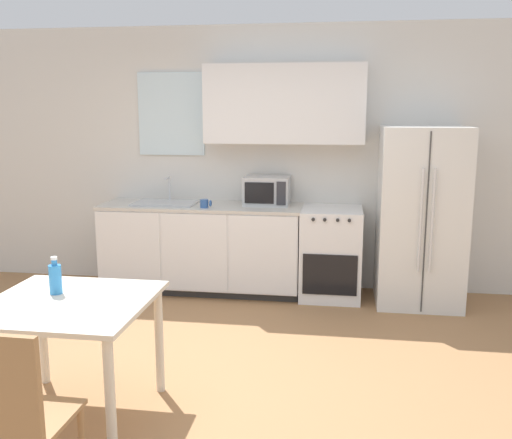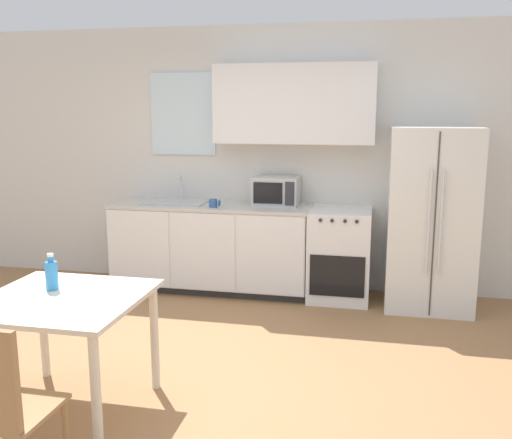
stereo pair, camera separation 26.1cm
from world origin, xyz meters
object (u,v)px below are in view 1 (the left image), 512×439
object	(u,v)px
microwave	(267,191)
drink_bottle	(55,278)
dining_chair_near	(15,410)
refrigerator	(421,217)
dining_table	(69,318)
oven_range	(331,253)
coffee_mug	(205,204)

from	to	relation	value
microwave	drink_bottle	xyz separation A→B (m)	(-0.97, -2.55, -0.20)
microwave	dining_chair_near	xyz separation A→B (m)	(-0.68, -3.51, -0.51)
refrigerator	dining_table	distance (m)	3.44
microwave	refrigerator	bearing A→B (deg)	-5.75
refrigerator	microwave	world-z (taller)	refrigerator
refrigerator	drink_bottle	distance (m)	3.44
oven_range	coffee_mug	world-z (taller)	coffee_mug
microwave	coffee_mug	xyz separation A→B (m)	(-0.58, -0.27, -0.10)
refrigerator	coffee_mug	distance (m)	2.09
dining_table	drink_bottle	size ratio (longest dim) A/B	4.07
dining_table	drink_bottle	xyz separation A→B (m)	(-0.13, 0.12, 0.21)
refrigerator	dining_chair_near	world-z (taller)	refrigerator
oven_range	coffee_mug	distance (m)	1.35
coffee_mug	dining_chair_near	size ratio (longest dim) A/B	0.12
oven_range	coffee_mug	size ratio (longest dim) A/B	7.95
refrigerator	coffee_mug	bearing A→B (deg)	-176.73
dining_chair_near	drink_bottle	bearing A→B (deg)	107.71
microwave	dining_table	size ratio (longest dim) A/B	0.48
drink_bottle	refrigerator	bearing A→B (deg)	44.15
dining_chair_near	oven_range	bearing A→B (deg)	69.62
microwave	drink_bottle	world-z (taller)	microwave
drink_bottle	dining_chair_near	bearing A→B (deg)	-73.41
refrigerator	dining_table	xyz separation A→B (m)	(-2.34, -2.51, -0.21)
dining_chair_near	coffee_mug	bearing A→B (deg)	89.31
dining_chair_near	drink_bottle	xyz separation A→B (m)	(-0.29, 0.96, 0.31)
microwave	dining_table	xyz separation A→B (m)	(-0.84, -2.67, -0.41)
oven_range	microwave	bearing A→B (deg)	171.07
microwave	drink_bottle	size ratio (longest dim) A/B	1.94
refrigerator	drink_bottle	bearing A→B (deg)	-135.85
coffee_mug	drink_bottle	distance (m)	2.31
oven_range	drink_bottle	xyz separation A→B (m)	(-1.63, -2.45, 0.40)
oven_range	dining_chair_near	xyz separation A→B (m)	(-1.34, -3.41, 0.09)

